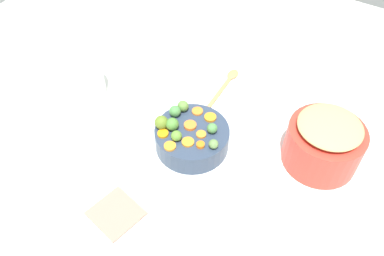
{
  "coord_description": "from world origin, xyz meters",
  "views": [
    {
      "loc": [
        -0.45,
        0.63,
        0.98
      ],
      "look_at": [
        -0.02,
        -0.04,
        0.1
      ],
      "focal_mm": 36.45,
      "sensor_mm": 36.0,
      "label": 1
    }
  ],
  "objects_px": {
    "serving_bowl_carrots": "(192,138)",
    "wooden_spoon": "(226,84)",
    "metal_pot": "(323,146)",
    "casserole_dish": "(75,81)"
  },
  "relations": [
    {
      "from": "metal_pot",
      "to": "casserole_dish",
      "type": "height_order",
      "value": "metal_pot"
    },
    {
      "from": "wooden_spoon",
      "to": "casserole_dish",
      "type": "height_order",
      "value": "casserole_dish"
    },
    {
      "from": "casserole_dish",
      "to": "metal_pot",
      "type": "bearing_deg",
      "value": -168.09
    },
    {
      "from": "metal_pot",
      "to": "casserole_dish",
      "type": "distance_m",
      "value": 0.86
    },
    {
      "from": "serving_bowl_carrots",
      "to": "metal_pot",
      "type": "relative_size",
      "value": 1.03
    },
    {
      "from": "serving_bowl_carrots",
      "to": "wooden_spoon",
      "type": "distance_m",
      "value": 0.32
    },
    {
      "from": "serving_bowl_carrots",
      "to": "casserole_dish",
      "type": "xyz_separation_m",
      "value": [
        0.48,
        0.01,
        0.02
      ]
    },
    {
      "from": "serving_bowl_carrots",
      "to": "wooden_spoon",
      "type": "height_order",
      "value": "serving_bowl_carrots"
    },
    {
      "from": "metal_pot",
      "to": "wooden_spoon",
      "type": "distance_m",
      "value": 0.44
    },
    {
      "from": "serving_bowl_carrots",
      "to": "wooden_spoon",
      "type": "bearing_deg",
      "value": -80.66
    }
  ]
}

